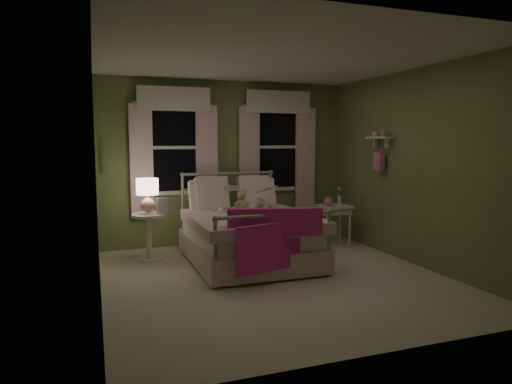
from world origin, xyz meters
name	(u,v)px	position (x,y,z in m)	size (l,w,h in m)	color
room_shell	(276,171)	(0.00, 0.00, 1.30)	(4.20, 4.20, 4.20)	silver
bed	(247,234)	(-0.07, 0.84, 0.38)	(1.58, 2.04, 1.18)	white
pink_throw	(276,232)	(-0.07, -0.18, 0.61)	(1.09, 0.42, 0.71)	#DD2B92
child_left	(219,191)	(-0.35, 1.27, 0.94)	(0.27, 0.18, 0.75)	#F7D1DD
child_right	(256,190)	(0.21, 1.27, 0.94)	(0.36, 0.28, 0.74)	#F7D1DD
book_left	(224,191)	(-0.35, 1.02, 0.96)	(0.20, 0.27, 0.03)	beige
book_right	(262,193)	(0.21, 1.02, 0.92)	(0.20, 0.27, 0.02)	beige
teddy_bear	(242,202)	(-0.07, 1.11, 0.79)	(0.23, 0.18, 0.31)	tan
nightstand_left	(149,230)	(-1.34, 1.38, 0.42)	(0.46, 0.46, 0.65)	white
table_lamp	(147,192)	(-1.34, 1.38, 0.95)	(0.30, 0.30, 0.47)	#EDA28C
book_nightstand	(156,214)	(-1.24, 1.30, 0.66)	(0.16, 0.22, 0.02)	beige
nightstand_right	(334,212)	(1.49, 1.26, 0.55)	(0.50, 0.40, 0.64)	white
pink_toy	(328,202)	(1.39, 1.25, 0.71)	(0.14, 0.19, 0.14)	pink
bud_vase	(339,196)	(1.61, 1.31, 0.79)	(0.06, 0.06, 0.28)	white
window_left	(174,143)	(-0.85, 2.03, 1.62)	(1.34, 0.13, 1.96)	black
window_right	(278,143)	(0.85, 2.03, 1.62)	(1.34, 0.13, 1.96)	black
wall_shelf	(379,150)	(1.90, 0.70, 1.52)	(0.15, 0.50, 0.60)	white
framed_picture	(100,154)	(-1.95, 0.60, 1.50)	(0.03, 0.32, 0.42)	beige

